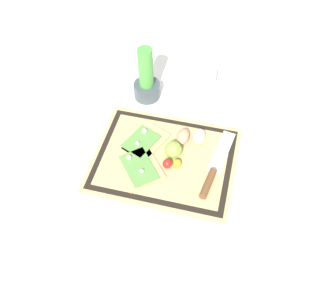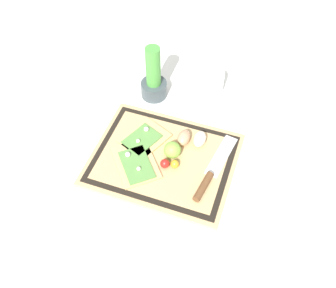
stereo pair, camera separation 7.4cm
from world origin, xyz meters
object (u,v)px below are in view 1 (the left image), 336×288
(pizza_slice_near, at_px, (138,165))
(pizza_slice_far, at_px, (143,140))
(knife, at_px, (212,174))
(cherry_tomato_yellow, at_px, (177,163))
(egg_pink, at_px, (199,137))
(egg_brown, at_px, (183,136))
(herb_pot, at_px, (146,81))
(cherry_tomato_red, at_px, (167,164))
(sauce_jar, at_px, (205,80))
(lime, at_px, (173,150))

(pizza_slice_near, height_order, pizza_slice_far, same)
(knife, relative_size, cherry_tomato_yellow, 10.41)
(knife, bearing_deg, egg_pink, 118.22)
(egg_brown, height_order, herb_pot, herb_pot)
(egg_brown, distance_m, egg_pink, 0.05)
(pizza_slice_far, height_order, cherry_tomato_yellow, cherry_tomato_yellow)
(pizza_slice_far, bearing_deg, cherry_tomato_red, -38.01)
(pizza_slice_near, xyz_separation_m, egg_pink, (0.16, 0.14, 0.01))
(knife, xyz_separation_m, herb_pot, (-0.28, 0.29, 0.04))
(egg_pink, distance_m, herb_pot, 0.28)
(herb_pot, bearing_deg, cherry_tomato_red, -63.70)
(cherry_tomato_yellow, bearing_deg, sauce_jar, 87.22)
(knife, distance_m, cherry_tomato_red, 0.14)
(egg_pink, xyz_separation_m, lime, (-0.07, -0.07, 0.01))
(lime, bearing_deg, egg_pink, 48.94)
(pizza_slice_near, distance_m, herb_pot, 0.32)
(pizza_slice_near, xyz_separation_m, sauce_jar, (0.13, 0.40, 0.02))
(cherry_tomato_red, distance_m, sauce_jar, 0.38)
(pizza_slice_near, xyz_separation_m, cherry_tomato_red, (0.09, 0.02, 0.01))
(egg_pink, relative_size, cherry_tomato_yellow, 2.30)
(pizza_slice_near, relative_size, cherry_tomato_yellow, 7.73)
(egg_pink, distance_m, cherry_tomato_yellow, 0.12)
(egg_brown, bearing_deg, cherry_tomato_red, -102.44)
(knife, relative_size, sauce_jar, 2.84)
(sauce_jar, bearing_deg, cherry_tomato_red, -96.96)
(lime, bearing_deg, cherry_tomato_yellow, -61.12)
(pizza_slice_near, relative_size, egg_pink, 3.35)
(cherry_tomato_red, bearing_deg, pizza_slice_near, -166.42)
(sauce_jar, bearing_deg, pizza_slice_far, -115.61)
(pizza_slice_near, relative_size, herb_pot, 0.97)
(knife, xyz_separation_m, sauce_jar, (-0.09, 0.38, 0.01))
(knife, xyz_separation_m, cherry_tomato_yellow, (-0.11, 0.01, 0.00))
(sauce_jar, bearing_deg, pizza_slice_near, -108.39)
(herb_pot, bearing_deg, lime, -58.28)
(cherry_tomato_yellow, relative_size, herb_pot, 0.13)
(egg_pink, xyz_separation_m, cherry_tomato_red, (-0.07, -0.12, -0.01))
(pizza_slice_near, xyz_separation_m, egg_brown, (0.11, 0.13, 0.01))
(knife, height_order, cherry_tomato_yellow, cherry_tomato_yellow)
(pizza_slice_near, relative_size, egg_brown, 3.35)
(pizza_slice_near, height_order, cherry_tomato_yellow, cherry_tomato_yellow)
(lime, xyz_separation_m, cherry_tomato_yellow, (0.02, -0.04, -0.01))
(cherry_tomato_yellow, bearing_deg, egg_brown, 92.25)
(pizza_slice_far, relative_size, cherry_tomato_yellow, 6.71)
(knife, bearing_deg, lime, 160.55)
(egg_brown, bearing_deg, cherry_tomato_yellow, -87.75)
(knife, height_order, egg_pink, egg_pink)
(egg_brown, distance_m, lime, 0.07)
(pizza_slice_far, height_order, herb_pot, herb_pot)
(knife, bearing_deg, pizza_slice_far, 162.12)
(pizza_slice_near, height_order, cherry_tomato_red, cherry_tomato_red)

